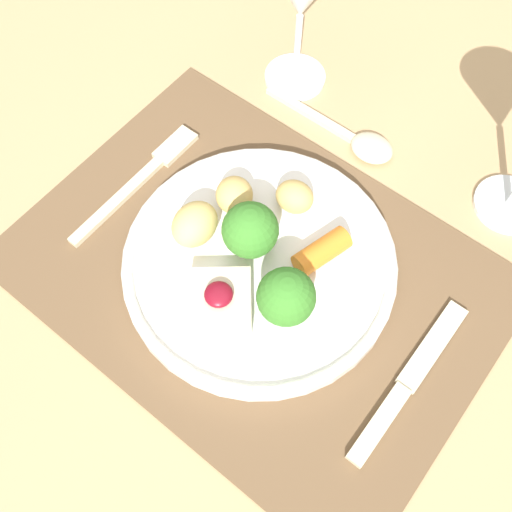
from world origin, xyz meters
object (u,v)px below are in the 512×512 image
object	(u,v)px
dinner_plate	(255,258)
spoon	(357,140)
fork	(144,176)
knife	(402,391)

from	to	relation	value
dinner_plate	spoon	world-z (taller)	dinner_plate
fork	knife	size ratio (longest dim) A/B	1.00
fork	dinner_plate	bearing A→B (deg)	-4.17
fork	spoon	distance (m)	0.25
knife	fork	bearing A→B (deg)	175.09
dinner_plate	knife	distance (m)	0.19
knife	spoon	world-z (taller)	spoon
dinner_plate	fork	world-z (taller)	dinner_plate
dinner_plate	fork	xyz separation A→B (m)	(-0.16, 0.01, -0.02)
knife	spoon	xyz separation A→B (m)	(-0.19, 0.22, -0.00)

